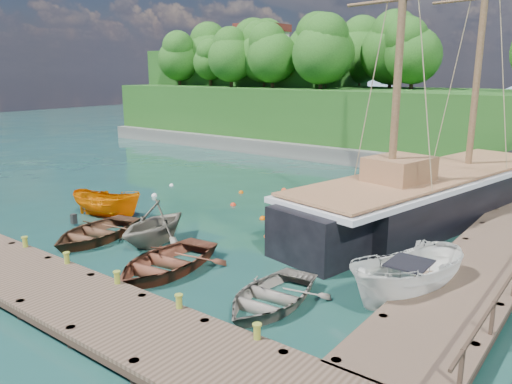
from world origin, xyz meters
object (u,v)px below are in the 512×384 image
(cabin_boat_white, at_px, (406,302))
(schooner, at_px, (430,199))
(motorboat_orange, at_px, (108,217))
(rowboat_2, at_px, (165,271))
(rowboat_1, at_px, (155,243))
(rowboat_3, at_px, (270,305))
(rowboat_0, at_px, (95,240))

(cabin_boat_white, bearing_deg, schooner, 123.67)
(motorboat_orange, relative_size, schooner, 0.16)
(rowboat_2, height_order, schooner, schooner)
(cabin_boat_white, xyz_separation_m, schooner, (-2.69, 10.28, 1.08))
(rowboat_2, relative_size, motorboat_orange, 1.20)
(rowboat_1, height_order, motorboat_orange, rowboat_1)
(motorboat_orange, bearing_deg, rowboat_2, -127.78)
(schooner, bearing_deg, cabin_boat_white, -63.47)
(rowboat_3, bearing_deg, motorboat_orange, 161.61)
(rowboat_0, height_order, cabin_boat_white, cabin_boat_white)
(rowboat_0, relative_size, cabin_boat_white, 0.95)
(rowboat_0, distance_m, cabin_boat_white, 14.20)
(motorboat_orange, xyz_separation_m, schooner, (13.94, 10.09, 1.08))
(rowboat_0, relative_size, rowboat_3, 1.07)
(rowboat_0, relative_size, rowboat_2, 0.95)
(rowboat_0, bearing_deg, motorboat_orange, 123.59)
(rowboat_2, bearing_deg, schooner, 59.91)
(rowboat_2, relative_size, cabin_boat_white, 0.99)
(rowboat_1, distance_m, schooner, 14.41)
(rowboat_3, height_order, schooner, schooner)
(rowboat_2, xyz_separation_m, rowboat_3, (5.00, 0.10, 0.00))
(rowboat_0, relative_size, schooner, 0.18)
(rowboat_1, xyz_separation_m, rowboat_3, (7.83, -1.88, 0.00))
(rowboat_3, bearing_deg, rowboat_2, 176.62)
(motorboat_orange, bearing_deg, rowboat_3, -119.23)
(rowboat_1, bearing_deg, rowboat_0, -160.37)
(rowboat_1, xyz_separation_m, rowboat_2, (2.83, -1.98, 0.00))
(rowboat_0, bearing_deg, rowboat_3, -13.74)
(cabin_boat_white, distance_m, schooner, 10.68)
(rowboat_2, bearing_deg, rowboat_0, 167.08)
(rowboat_1, xyz_separation_m, cabin_boat_white, (11.39, 1.15, 0.00))
(rowboat_1, relative_size, schooner, 0.15)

